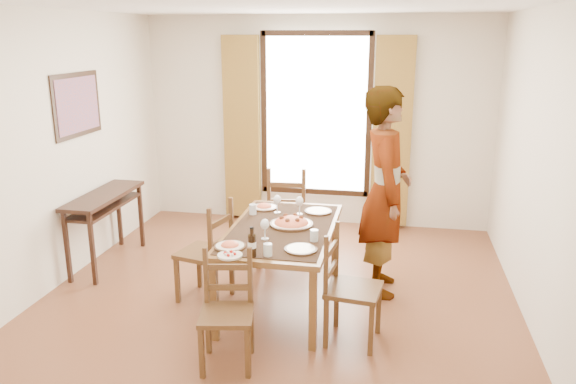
% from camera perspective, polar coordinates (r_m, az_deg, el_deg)
% --- Properties ---
extents(ground, '(5.00, 5.00, 0.00)m').
position_cam_1_polar(ground, '(5.42, -1.23, -11.23)').
color(ground, '#522B19').
rests_on(ground, ground).
extents(room_shell, '(4.60, 5.10, 2.74)m').
position_cam_1_polar(room_shell, '(5.04, -1.07, 5.27)').
color(room_shell, silver).
rests_on(room_shell, ground).
extents(console_table, '(0.38, 1.20, 0.80)m').
position_cam_1_polar(console_table, '(6.39, -18.14, -1.17)').
color(console_table, black).
rests_on(console_table, ground).
extents(dining_table, '(0.94, 1.64, 0.76)m').
position_cam_1_polar(dining_table, '(5.16, -0.63, -4.33)').
color(dining_table, brown).
rests_on(dining_table, ground).
extents(chair_west, '(0.53, 0.53, 0.99)m').
position_cam_1_polar(chair_west, '(5.37, -8.20, -6.29)').
color(chair_west, '#51331B').
rests_on(chair_west, ground).
extents(chair_north, '(0.49, 0.49, 1.03)m').
position_cam_1_polar(chair_north, '(6.49, 0.00, -2.02)').
color(chair_north, '#51331B').
rests_on(chair_north, ground).
extents(chair_south, '(0.46, 0.46, 0.90)m').
position_cam_1_polar(chair_south, '(4.37, -6.22, -12.19)').
color(chair_south, '#51331B').
rests_on(chair_south, ground).
extents(chair_east, '(0.47, 0.47, 0.96)m').
position_cam_1_polar(chair_east, '(4.67, 6.28, -9.87)').
color(chair_east, '#51331B').
rests_on(chair_east, ground).
extents(man, '(0.82, 0.61, 2.01)m').
position_cam_1_polar(man, '(5.42, 9.86, -0.03)').
color(man, '#989AA1').
rests_on(man, ground).
extents(plate_sw, '(0.27, 0.27, 0.05)m').
position_cam_1_polar(plate_sw, '(4.68, -5.92, -5.32)').
color(plate_sw, silver).
rests_on(plate_sw, dining_table).
extents(plate_se, '(0.27, 0.27, 0.05)m').
position_cam_1_polar(plate_se, '(4.60, 1.32, -5.64)').
color(plate_se, silver).
rests_on(plate_se, dining_table).
extents(plate_nw, '(0.27, 0.27, 0.05)m').
position_cam_1_polar(plate_nw, '(5.68, -2.43, -1.42)').
color(plate_nw, silver).
rests_on(plate_nw, dining_table).
extents(plate_ne, '(0.27, 0.27, 0.05)m').
position_cam_1_polar(plate_ne, '(5.56, 3.08, -1.80)').
color(plate_ne, silver).
rests_on(plate_ne, dining_table).
extents(pasta_platter, '(0.40, 0.40, 0.10)m').
position_cam_1_polar(pasta_platter, '(5.17, 0.35, -2.89)').
color(pasta_platter, red).
rests_on(pasta_platter, dining_table).
extents(caprese_plate, '(0.20, 0.20, 0.04)m').
position_cam_1_polar(caprese_plate, '(4.50, -5.92, -6.28)').
color(caprese_plate, silver).
rests_on(caprese_plate, dining_table).
extents(wine_glass_a, '(0.08, 0.08, 0.18)m').
position_cam_1_polar(wine_glass_a, '(4.82, -2.37, -3.78)').
color(wine_glass_a, white).
rests_on(wine_glass_a, dining_table).
extents(wine_glass_b, '(0.08, 0.08, 0.18)m').
position_cam_1_polar(wine_glass_b, '(5.47, 1.17, -1.37)').
color(wine_glass_b, white).
rests_on(wine_glass_b, dining_table).
extents(wine_glass_c, '(0.08, 0.08, 0.18)m').
position_cam_1_polar(wine_glass_c, '(5.52, -1.11, -1.22)').
color(wine_glass_c, white).
rests_on(wine_glass_c, dining_table).
extents(tumbler_a, '(0.07, 0.07, 0.10)m').
position_cam_1_polar(tumbler_a, '(4.80, 2.67, -4.43)').
color(tumbler_a, silver).
rests_on(tumbler_a, dining_table).
extents(tumbler_b, '(0.07, 0.07, 0.10)m').
position_cam_1_polar(tumbler_b, '(5.50, -3.59, -1.76)').
color(tumbler_b, silver).
rests_on(tumbler_b, dining_table).
extents(tumbler_c, '(0.07, 0.07, 0.10)m').
position_cam_1_polar(tumbler_c, '(4.49, -2.07, -5.88)').
color(tumbler_c, silver).
rests_on(tumbler_c, dining_table).
extents(wine_bottle, '(0.07, 0.07, 0.25)m').
position_cam_1_polar(wine_bottle, '(4.45, -3.68, -5.07)').
color(wine_bottle, black).
rests_on(wine_bottle, dining_table).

